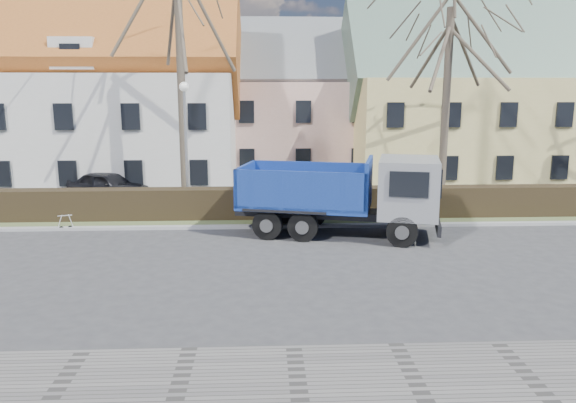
{
  "coord_description": "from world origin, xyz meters",
  "views": [
    {
      "loc": [
        1.6,
        -17.18,
        5.54
      ],
      "look_at": [
        2.47,
        2.01,
        1.6
      ],
      "focal_mm": 35.0,
      "sensor_mm": 36.0,
      "label": 1
    }
  ],
  "objects_px": {
    "dump_truck": "(332,195)",
    "parked_car_a": "(108,186)",
    "streetlight": "(186,149)",
    "cart_frame": "(59,222)"
  },
  "relations": [
    {
      "from": "dump_truck",
      "to": "parked_car_a",
      "type": "bearing_deg",
      "value": 159.31
    },
    {
      "from": "dump_truck",
      "to": "parked_car_a",
      "type": "relative_size",
      "value": 1.84
    },
    {
      "from": "dump_truck",
      "to": "streetlight",
      "type": "xyz_separation_m",
      "value": [
        -5.86,
        3.52,
        1.36
      ]
    },
    {
      "from": "dump_truck",
      "to": "streetlight",
      "type": "height_order",
      "value": "streetlight"
    },
    {
      "from": "streetlight",
      "to": "cart_frame",
      "type": "bearing_deg",
      "value": -152.17
    },
    {
      "from": "dump_truck",
      "to": "streetlight",
      "type": "bearing_deg",
      "value": 163.21
    },
    {
      "from": "dump_truck",
      "to": "parked_car_a",
      "type": "height_order",
      "value": "dump_truck"
    },
    {
      "from": "cart_frame",
      "to": "dump_truck",
      "type": "bearing_deg",
      "value": -5.61
    },
    {
      "from": "dump_truck",
      "to": "cart_frame",
      "type": "distance_m",
      "value": 10.68
    },
    {
      "from": "streetlight",
      "to": "parked_car_a",
      "type": "relative_size",
      "value": 1.38
    }
  ]
}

